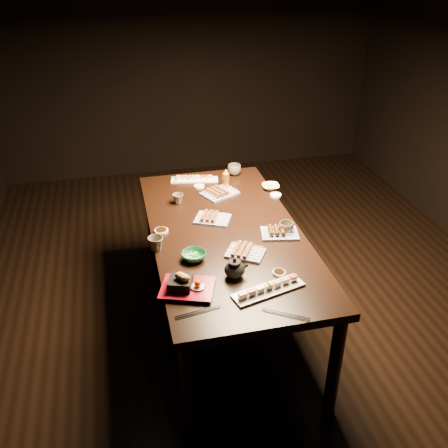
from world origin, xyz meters
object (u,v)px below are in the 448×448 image
Objects in this scene: teacup_far_right at (234,170)px; dining_table at (226,280)px; yakitori_plate_left at (220,190)px; teacup_near_left at (156,244)px; condiment_bottle at (226,178)px; tempura_tray at (187,283)px; teacup_far_left at (178,199)px; sushi_platter_near at (268,288)px; teapot at (235,267)px; sushi_platter_far at (194,178)px; edamame_bowl_green at (194,256)px; yakitori_plate_right at (245,250)px; teacup_mid_right at (286,228)px; yakitori_plate_center at (213,216)px; edamame_bowl_cream at (271,187)px.

dining_table is at bearing -107.61° from teacup_far_right.
teacup_far_right reaches higher than yakitori_plate_left.
teacup_near_left is 0.61× the size of condiment_bottle.
tempura_tray is 0.97m from teacup_far_left.
dining_table is 7.75× the size of yakitori_plate_left.
yakitori_plate_left is 2.34× the size of teacup_far_right.
sushi_platter_near is 2.96× the size of teapot.
teacup_far_left is at bearing 73.71° from sushi_platter_far.
teacup_far_left is at bearing 90.63° from sushi_platter_near.
sushi_platter_near is at bearing -74.11° from teacup_far_left.
edamame_bowl_green is 0.28m from teapot.
teacup_near_left is at bearing 135.78° from teapot.
teacup_far_right is at bearing 67.55° from sushi_platter_near.
yakitori_plate_right reaches higher than edamame_bowl_green.
yakitori_plate_right is 2.88× the size of teacup_far_left.
condiment_bottle reaches higher than tempura_tray.
yakitori_plate_right is at bearing 58.41° from teapot.
sushi_platter_near is 1.40m from sushi_platter_far.
sushi_platter_far reaches higher than dining_table.
dining_table is at bearing 131.01° from yakitori_plate_right.
yakitori_plate_left is 0.35m from teacup_far_right.
teacup_mid_right is 1.26× the size of teacup_far_left.
yakitori_plate_right is 0.78× the size of tempura_tray.
teacup_mid_right is at bearing -42.72° from teacup_far_left.
yakitori_plate_left is (0.02, 0.77, 0.00)m from yakitori_plate_right.
teacup_near_left is 0.51m from teapot.
teacup_far_right is (0.50, 1.06, 0.02)m from edamame_bowl_green.
teapot is at bearing -123.97° from yakitori_plate_left.
dining_table is 4.66× the size of sushi_platter_near.
yakitori_plate_right reaches higher than sushi_platter_far.
condiment_bottle reaches higher than dining_table.
tempura_tray is 3.69× the size of teacup_far_left.
edamame_bowl_green is at bearing -89.89° from yakitori_plate_center.
teacup_far_right is (0.25, 0.80, 0.41)m from dining_table.
teapot is (-0.14, 0.17, 0.03)m from sushi_platter_near.
edamame_bowl_cream is at bearing 64.16° from dining_table.
tempura_tray reaches higher than teacup_far_right.
teacup_far_left is (-0.68, -0.07, 0.02)m from edamame_bowl_cream.
sushi_platter_far is 2.37× the size of condiment_bottle.
yakitori_plate_center is 2.98× the size of teacup_far_left.
yakitori_plate_right reaches higher than dining_table.
edamame_bowl_cream is 1.37× the size of teacup_near_left.
condiment_bottle is at bearing 115.06° from yakitori_plate_right.
dining_table is 24.99× the size of teacup_far_left.
edamame_bowl_green is at bearing -114.27° from condiment_bottle.
edamame_bowl_cream is 0.68m from teacup_far_left.
edamame_bowl_cream is 0.94× the size of teapot.
sushi_platter_near is at bearing 106.59° from sushi_platter_far.
sushi_platter_far is 0.26m from condiment_bottle.
dining_table is 0.62m from teacup_near_left.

